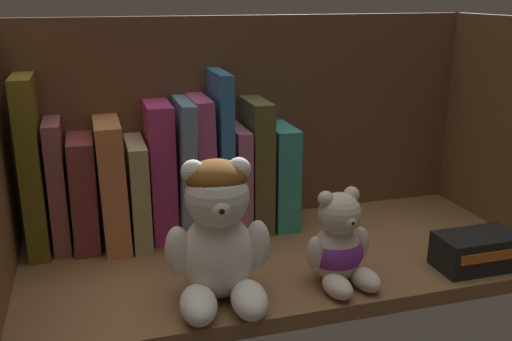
# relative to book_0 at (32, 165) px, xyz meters

# --- Properties ---
(shelf_board) EXTENTS (0.70, 0.31, 0.02)m
(shelf_board) POSITION_rel_book_0_xyz_m (0.32, -0.12, -0.13)
(shelf_board) COLOR brown
(shelf_board) RESTS_ON ground
(shelf_back_panel) EXTENTS (0.72, 0.01, 0.34)m
(shelf_back_panel) POSITION_rel_book_0_xyz_m (0.32, 0.04, 0.02)
(shelf_back_panel) COLOR brown
(shelf_back_panel) RESTS_ON ground
(shelf_side_panel_right) EXTENTS (0.02, 0.33, 0.34)m
(shelf_side_panel_right) POSITION_rel_book_0_xyz_m (0.68, -0.12, 0.02)
(shelf_side_panel_right) COLOR brown
(shelf_side_panel_right) RESTS_ON ground
(book_0) EXTENTS (0.03, 0.12, 0.25)m
(book_0) POSITION_rel_book_0_xyz_m (0.00, 0.00, 0.00)
(book_0) COLOR brown
(book_0) RESTS_ON shelf_board
(book_1) EXTENTS (0.02, 0.10, 0.18)m
(book_1) POSITION_rel_book_0_xyz_m (0.03, 0.00, -0.03)
(book_1) COLOR #8F4D4D
(book_1) RESTS_ON shelf_board
(book_2) EXTENTS (0.04, 0.11, 0.16)m
(book_2) POSITION_rel_book_0_xyz_m (0.06, 0.00, -0.04)
(book_2) COLOR brown
(book_2) RESTS_ON shelf_board
(book_3) EXTENTS (0.04, 0.14, 0.18)m
(book_3) POSITION_rel_book_0_xyz_m (0.10, 0.00, -0.03)
(book_3) COLOR #CD7849
(book_3) RESTS_ON shelf_board
(book_4) EXTENTS (0.03, 0.15, 0.15)m
(book_4) POSITION_rel_book_0_xyz_m (0.14, 0.00, -0.05)
(book_4) COLOR tan
(book_4) RESTS_ON shelf_board
(book_5) EXTENTS (0.04, 0.10, 0.20)m
(book_5) POSITION_rel_book_0_xyz_m (0.17, 0.00, -0.02)
(book_5) COLOR #B73372
(book_5) RESTS_ON shelf_board
(book_6) EXTENTS (0.03, 0.14, 0.20)m
(book_6) POSITION_rel_book_0_xyz_m (0.21, 0.00, -0.02)
(book_6) COLOR #6C8CA9
(book_6) RESTS_ON shelf_board
(book_7) EXTENTS (0.03, 0.12, 0.21)m
(book_7) POSITION_rel_book_0_xyz_m (0.23, 0.00, -0.02)
(book_7) COLOR #BE5085
(book_7) RESTS_ON shelf_board
(book_8) EXTENTS (0.02, 0.13, 0.24)m
(book_8) POSITION_rel_book_0_xyz_m (0.26, 0.00, -0.00)
(book_8) COLOR teal
(book_8) RESTS_ON shelf_board
(book_9) EXTENTS (0.02, 0.13, 0.16)m
(book_9) POSITION_rel_book_0_xyz_m (0.29, 0.00, -0.04)
(book_9) COLOR #B26389
(book_9) RESTS_ON shelf_board
(book_10) EXTENTS (0.03, 0.12, 0.20)m
(book_10) POSITION_rel_book_0_xyz_m (0.32, 0.00, -0.02)
(book_10) COLOR brown
(book_10) RESTS_ON shelf_board
(book_11) EXTENTS (0.04, 0.12, 0.16)m
(book_11) POSITION_rel_book_0_xyz_m (0.35, 0.00, -0.04)
(book_11) COLOR teal
(book_11) RESTS_ON shelf_board
(teddy_bear_larger) EXTENTS (0.13, 0.13, 0.17)m
(teddy_bear_larger) POSITION_rel_book_0_xyz_m (0.21, -0.21, -0.04)
(teddy_bear_larger) COLOR white
(teddy_bear_larger) RESTS_ON shelf_board
(teddy_bear_smaller) EXTENTS (0.09, 0.10, 0.12)m
(teddy_bear_smaller) POSITION_rel_book_0_xyz_m (0.36, -0.21, -0.07)
(teddy_bear_smaller) COLOR beige
(teddy_bear_smaller) RESTS_ON shelf_board
(small_product_box) EXTENTS (0.11, 0.06, 0.05)m
(small_product_box) POSITION_rel_book_0_xyz_m (0.55, -0.23, -0.10)
(small_product_box) COLOR black
(small_product_box) RESTS_ON shelf_board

